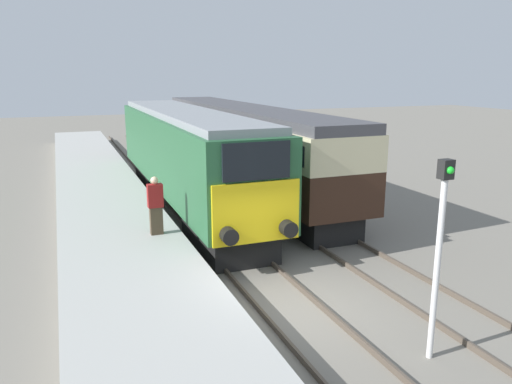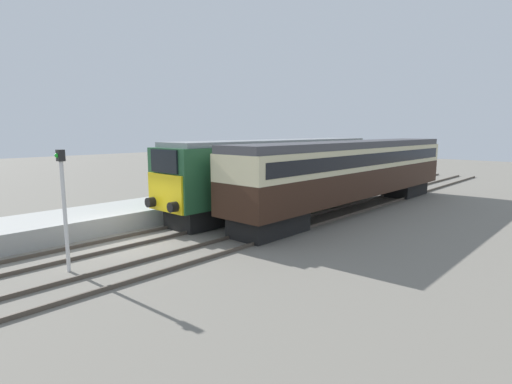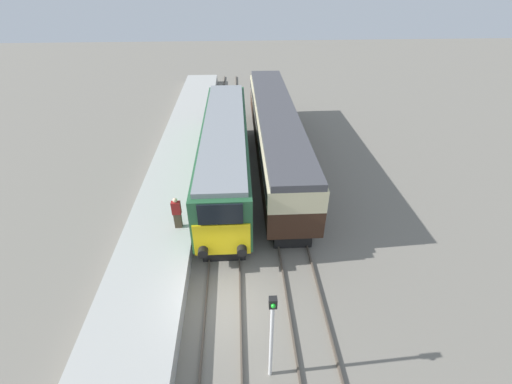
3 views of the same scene
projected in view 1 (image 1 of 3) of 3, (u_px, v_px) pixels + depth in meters
ground_plane at (287, 307)px, 11.97m from camera, size 120.00×120.00×0.00m
platform_left at (110, 217)px, 17.93m from camera, size 3.50×50.00×0.82m
rails_near_track at (223, 241)px, 16.47m from camera, size 1.51×60.00×0.14m
rails_far_track at (314, 229)px, 17.69m from camera, size 1.50×60.00×0.14m
locomotive at (185, 153)px, 20.36m from camera, size 2.70×16.24×4.03m
passenger_carriage at (242, 139)px, 23.86m from camera, size 2.75×19.17×3.96m
person_on_platform at (156, 206)px, 14.58m from camera, size 0.44×0.26×1.74m
signal_post at (439, 244)px, 9.30m from camera, size 0.24×0.28×3.96m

